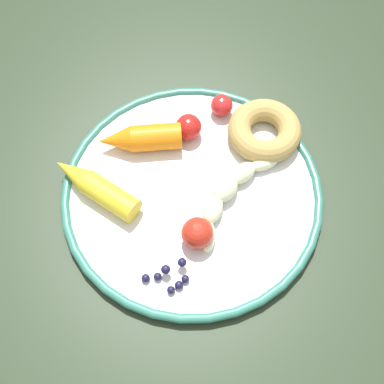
# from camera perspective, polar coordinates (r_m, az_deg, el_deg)

# --- Properties ---
(ground_plane) EXTENTS (6.00, 6.00, 0.00)m
(ground_plane) POSITION_cam_1_polar(r_m,az_deg,el_deg) (1.38, 2.25, -15.65)
(ground_plane) COLOR #323444
(dining_table) EXTENTS (1.07, 0.92, 0.75)m
(dining_table) POSITION_cam_1_polar(r_m,az_deg,el_deg) (0.75, 4.01, -5.49)
(dining_table) COLOR #243220
(dining_table) RESTS_ON ground_plane
(plate) EXTENTS (0.36, 0.36, 0.02)m
(plate) POSITION_cam_1_polar(r_m,az_deg,el_deg) (0.67, 0.00, -0.11)
(plate) COLOR silver
(plate) RESTS_ON dining_table
(banana) EXTENTS (0.13, 0.14, 0.03)m
(banana) POSITION_cam_1_polar(r_m,az_deg,el_deg) (0.66, 4.33, -0.06)
(banana) COLOR beige
(banana) RESTS_ON plate
(carrot_orange) EXTENTS (0.12, 0.04, 0.04)m
(carrot_orange) POSITION_cam_1_polar(r_m,az_deg,el_deg) (0.70, -6.02, 6.15)
(carrot_orange) COLOR orange
(carrot_orange) RESTS_ON plate
(carrot_yellow) EXTENTS (0.12, 0.11, 0.03)m
(carrot_yellow) POSITION_cam_1_polar(r_m,az_deg,el_deg) (0.67, -11.14, 0.63)
(carrot_yellow) COLOR yellow
(carrot_yellow) RESTS_ON plate
(donut) EXTENTS (0.14, 0.14, 0.03)m
(donut) POSITION_cam_1_polar(r_m,az_deg,el_deg) (0.71, 8.36, 7.00)
(donut) COLOR tan
(donut) RESTS_ON plate
(blueberry_pile) EXTENTS (0.06, 0.04, 0.02)m
(blueberry_pile) POSITION_cam_1_polar(r_m,az_deg,el_deg) (0.62, -2.62, -9.63)
(blueberry_pile) COLOR #191638
(blueberry_pile) RESTS_ON plate
(tomato_near) EXTENTS (0.04, 0.04, 0.04)m
(tomato_near) POSITION_cam_1_polar(r_m,az_deg,el_deg) (0.70, -0.41, 7.49)
(tomato_near) COLOR red
(tomato_near) RESTS_ON plate
(tomato_mid) EXTENTS (0.03, 0.03, 0.03)m
(tomato_mid) POSITION_cam_1_polar(r_m,az_deg,el_deg) (0.73, 3.44, 9.93)
(tomato_mid) COLOR red
(tomato_mid) RESTS_ON plate
(tomato_far) EXTENTS (0.04, 0.04, 0.04)m
(tomato_far) POSITION_cam_1_polar(r_m,az_deg,el_deg) (0.62, 0.62, -4.75)
(tomato_far) COLOR red
(tomato_far) RESTS_ON plate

